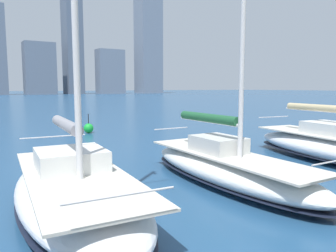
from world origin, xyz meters
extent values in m
cube|color=slate|center=(-81.37, -154.77, 26.96)|extent=(11.83, 10.82, 53.93)
cube|color=slate|center=(-59.53, -154.95, 10.95)|extent=(13.31, 7.42, 21.89)
cube|color=slate|center=(-42.42, -160.01, 26.35)|extent=(7.71, 10.93, 52.69)
cube|color=slate|center=(-26.21, -156.61, 11.66)|extent=(13.32, 8.12, 23.32)
cube|color=silver|center=(-9.40, -7.30, 1.46)|extent=(1.93, 2.30, 0.55)
cylinder|color=silver|center=(-9.50, -8.00, 2.24)|extent=(0.70, 3.94, 0.12)
cylinder|color=#C6B284|center=(-9.50, -8.00, 2.36)|extent=(0.85, 3.66, 0.32)
cylinder|color=silver|center=(-9.94, -10.94, 1.68)|extent=(2.04, 0.34, 0.04)
ellipsoid|color=white|center=(-2.89, -7.01, 0.48)|extent=(2.51, 8.36, 0.97)
ellipsoid|color=black|center=(-2.89, -7.01, 0.22)|extent=(2.52, 8.40, 0.10)
cube|color=beige|center=(-2.89, -7.01, 1.00)|extent=(2.07, 7.35, 0.06)
cube|color=silver|center=(-2.91, -7.50, 1.30)|extent=(1.41, 1.86, 0.55)
cylinder|color=silver|center=(-2.93, -8.13, 2.08)|extent=(0.22, 3.49, 0.12)
cylinder|color=#1E5633|center=(-2.93, -8.13, 2.20)|extent=(0.41, 3.21, 0.32)
cylinder|color=silver|center=(-2.78, -3.19, 1.52)|extent=(1.48, 0.08, 0.04)
cylinder|color=silver|center=(-3.00, -10.74, 1.52)|extent=(1.70, 0.09, 0.04)
ellipsoid|color=white|center=(2.35, -7.10, 0.51)|extent=(3.61, 8.13, 1.03)
ellipsoid|color=black|center=(2.35, -7.10, 0.23)|extent=(3.63, 8.17, 0.10)
cube|color=beige|center=(2.35, -7.10, 1.06)|extent=(3.00, 7.14, 0.06)
cube|color=silver|center=(2.31, -7.57, 1.36)|extent=(1.92, 1.88, 0.55)
cylinder|color=silver|center=(2.26, -8.16, 2.14)|extent=(0.39, 3.32, 0.12)
cylinder|color=gray|center=(2.26, -8.16, 2.26)|extent=(0.57, 3.07, 0.32)
cylinder|color=silver|center=(2.65, -3.48, 1.58)|extent=(1.92, 0.20, 0.04)
cylinder|color=silver|center=(2.06, -10.65, 1.58)|extent=(2.22, 0.22, 0.04)
sphere|color=green|center=(-2.96, -21.79, 0.35)|extent=(0.70, 0.70, 0.70)
cylinder|color=black|center=(-2.96, -21.79, 1.05)|extent=(0.06, 0.06, 0.70)
camera|label=1|loc=(4.76, 1.29, 3.33)|focal=35.00mm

